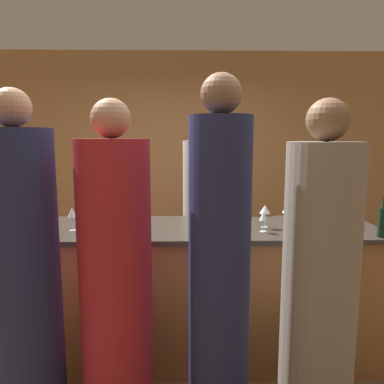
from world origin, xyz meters
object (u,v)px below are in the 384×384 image
guest_3 (219,279)px  wine_bottle_2 (116,212)px  wine_bottle_0 (38,215)px  guest_1 (23,286)px  guest_0 (319,294)px  wine_bottle_1 (383,221)px  bartender (203,221)px  guest_2 (116,287)px

guest_3 → wine_bottle_2: bearing=129.4°
wine_bottle_2 → guest_3: bearing=-50.6°
wine_bottle_0 → guest_3: bearing=-31.2°
guest_1 → wine_bottle_2: guest_1 is taller
guest_0 → wine_bottle_1: 0.88m
bartender → guest_0: bearing=106.0°
guest_3 → wine_bottle_0: (-1.23, 0.74, 0.20)m
guest_3 → wine_bottle_0: size_ratio=6.66×
guest_3 → wine_bottle_1: 1.28m
guest_0 → guest_3: 0.53m
bartender → wine_bottle_0: bearing=40.5°
wine_bottle_0 → wine_bottle_2: (0.54, 0.10, 0.00)m
guest_0 → wine_bottle_0: size_ratio=6.25×
wine_bottle_1 → guest_3: bearing=-155.2°
guest_1 → guest_2: bearing=3.2°
guest_1 → guest_3: guest_3 is taller
guest_0 → wine_bottle_1: (0.63, 0.57, 0.26)m
wine_bottle_1 → wine_bottle_2: (-1.85, 0.31, 0.01)m
bartender → wine_bottle_1: 1.73m
guest_1 → guest_3: size_ratio=0.97×
guest_2 → wine_bottle_0: size_ratio=6.28×
guest_1 → guest_3: 1.06m
guest_2 → wine_bottle_2: size_ratio=6.06×
wine_bottle_2 → bartender: bearing=53.9°
guest_1 → wine_bottle_0: (-0.17, 0.70, 0.24)m
guest_1 → guest_2: size_ratio=1.03×
guest_3 → wine_bottle_0: 1.45m
bartender → wine_bottle_1: bartender is taller
guest_2 → wine_bottle_1: 1.80m
guest_2 → wine_bottle_1: bearing=15.0°
wine_bottle_1 → guest_1: bearing=-167.6°
guest_0 → wine_bottle_0: guest_0 is taller
bartender → guest_3: bearing=89.9°
guest_0 → wine_bottle_2: guest_0 is taller
guest_2 → wine_bottle_0: bearing=134.8°
guest_1 → wine_bottle_1: bearing=12.4°
guest_0 → guest_3: bearing=176.5°
guest_1 → wine_bottle_0: guest_1 is taller
guest_0 → bartender: bearing=106.0°
bartender → guest_3: (-0.00, -1.80, 0.09)m
bartender → wine_bottle_2: bearing=53.9°
guest_0 → wine_bottle_0: 1.94m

